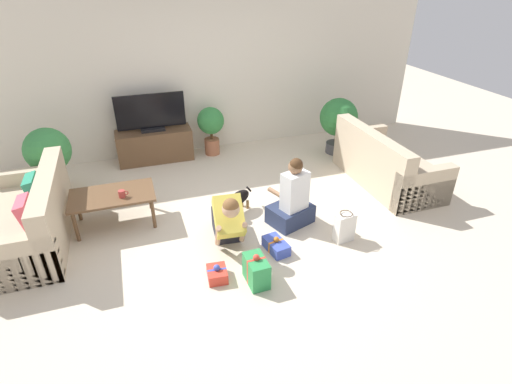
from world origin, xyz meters
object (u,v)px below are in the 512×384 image
Objects in this scene: sofa_right at (385,165)px; dog at (237,199)px; potted_plant_corner_left at (48,154)px; mug at (122,194)px; gift_box_a at (217,274)px; coffee_table at (112,197)px; person_kneeling at (228,219)px; tv at (151,115)px; sofa_left at (30,221)px; tv_console at (155,145)px; person_sitting at (292,201)px; gift_box_b at (276,246)px; potted_plant_back_right at (211,125)px; gift_box_c at (256,270)px; gift_bag_a at (344,227)px; potted_plant_corner_right at (338,120)px.

dog is at bearing 93.13° from sofa_right.
potted_plant_corner_left reaches higher than mug.
gift_box_a is at bearing -55.49° from potted_plant_corner_left.
coffee_table is 1.31× the size of person_kneeling.
tv is 1.14× the size of potted_plant_corner_left.
tv_console is at bearing 139.12° from sofa_left.
person_sitting is at bearing 108.39° from sofa_right.
sofa_left reaches higher than gift_box_b.
person_kneeling is (2.19, -0.76, 0.04)m from sofa_left.
potted_plant_back_right is at bearing -99.03° from person_sitting.
sofa_right is 2.94m from gift_box_c.
gift_box_a is (0.28, -3.22, -0.20)m from tv_console.
person_kneeling is 2.92× the size of gift_box_a.
sofa_right is 1.73m from gift_bag_a.
tv_console is 3.15m from gift_box_b.
sofa_left reaches higher than mug.
tv_console is 1.47× the size of potted_plant_back_right.
gift_box_c is (-0.18, -1.36, -0.06)m from dog.
sofa_left is at bearing 178.35° from mug.
sofa_left is 1.28m from potted_plant_corner_left.
sofa_right reaches higher than gift_box_b.
coffee_table is at bearing -163.24° from potted_plant_corner_right.
tv_console is 2.70m from person_kneeling.
gift_box_a is at bearing -173.37° from gift_bag_a.
gift_box_c is at bearing -42.35° from dog.
dog is (2.47, -0.15, -0.08)m from sofa_left.
person_kneeling is (1.25, -0.84, -0.06)m from coffee_table.
gift_bag_a is at bearing -11.36° from person_kneeling.
sofa_right is 2.13× the size of potted_plant_back_right.
potted_plant_back_right is at bearing 86.36° from person_kneeling.
potted_plant_back_right reaches higher than dog.
tv is 1.32× the size of potted_plant_back_right.
potted_plant_corner_left reaches higher than potted_plant_back_right.
sofa_left reaches higher than person_kneeling.
sofa_right reaches higher than gift_box_a.
coffee_table is at bearing -133.66° from dog.
potted_plant_corner_right is at bearing 48.89° from gift_box_b.
potted_plant_corner_right is (3.73, 1.12, 0.22)m from coffee_table.
gift_box_c is (-0.38, -0.43, 0.08)m from gift_box_b.
sofa_right is 1.83× the size of potted_plant_corner_right.
gift_bag_a is at bearing 6.63° from gift_box_a.
gift_box_c is (-2.53, -1.49, -0.14)m from sofa_right.
dog is (-2.35, -0.13, -0.08)m from sofa_right.
person_sitting reaches higher than gift_bag_a.
gift_box_b is (-2.00, -2.29, -0.53)m from potted_plant_corner_right.
person_sitting reaches higher than tv_console.
tv_console is at bearing 107.06° from person_kneeling.
tv_console is 2.01m from mug.
person_kneeling is 0.78m from gift_box_c.
mug is (0.13, -0.11, 0.09)m from coffee_table.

